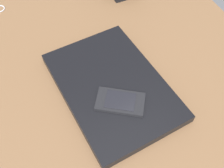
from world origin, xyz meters
TOP-DOWN VIEW (x-y plane):
  - desk_surface at (0.00, 0.00)cm, footprint 120.00×80.00cm
  - laptop_closed at (3.40, 3.76)cm, footprint 36.54×27.15cm
  - cell_phone_on_laptop at (-2.34, 4.10)cm, footprint 11.10×12.58cm

SIDE VIEW (x-z plane):
  - desk_surface at x=0.00cm, z-range 0.00..3.00cm
  - laptop_closed at x=3.40cm, z-range 3.00..5.28cm
  - cell_phone_on_laptop at x=-2.34cm, z-range 5.25..6.20cm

